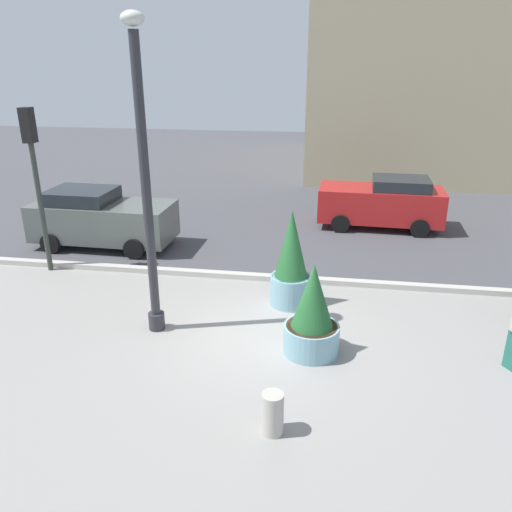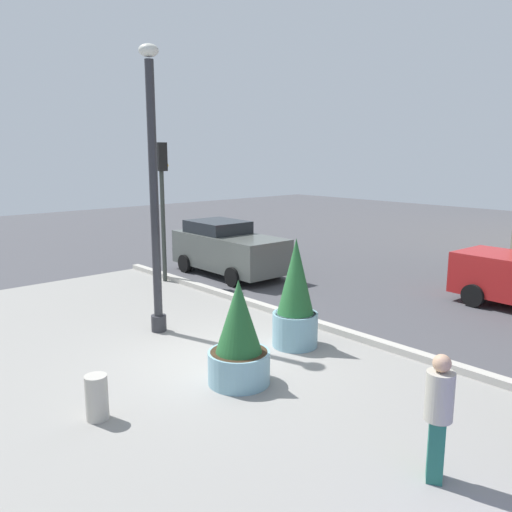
{
  "view_description": "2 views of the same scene",
  "coord_description": "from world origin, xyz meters",
  "px_view_note": "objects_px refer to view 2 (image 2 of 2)",
  "views": [
    {
      "loc": [
        1.39,
        -9.54,
        5.69
      ],
      "look_at": [
        -0.29,
        1.15,
        1.48
      ],
      "focal_mm": 35.48,
      "sensor_mm": 36.0,
      "label": 1
    },
    {
      "loc": [
        8.03,
        -6.19,
        4.18
      ],
      "look_at": [
        -0.65,
        1.63,
        1.89
      ],
      "focal_mm": 36.54,
      "sensor_mm": 36.0,
      "label": 2
    }
  ],
  "objects_px": {
    "traffic_light_corner": "(162,189)",
    "pedestrian_crossing": "(438,411)",
    "car_intersection": "(228,248)",
    "lamp_post": "(154,199)",
    "potted_plant_near_right": "(295,299)",
    "potted_plant_mid_plaza": "(239,340)",
    "concrete_bollard": "(97,398)"
  },
  "relations": [
    {
      "from": "traffic_light_corner",
      "to": "pedestrian_crossing",
      "type": "xyz_separation_m",
      "value": [
        11.63,
        -3.26,
        -2.09
      ]
    },
    {
      "from": "traffic_light_corner",
      "to": "pedestrian_crossing",
      "type": "height_order",
      "value": "traffic_light_corner"
    },
    {
      "from": "lamp_post",
      "to": "car_intersection",
      "type": "distance_m",
      "value": 6.56
    },
    {
      "from": "lamp_post",
      "to": "traffic_light_corner",
      "type": "relative_size",
      "value": 1.44
    },
    {
      "from": "potted_plant_near_right",
      "to": "concrete_bollard",
      "type": "distance_m",
      "value": 4.76
    },
    {
      "from": "potted_plant_mid_plaza",
      "to": "pedestrian_crossing",
      "type": "height_order",
      "value": "potted_plant_mid_plaza"
    },
    {
      "from": "potted_plant_mid_plaza",
      "to": "concrete_bollard",
      "type": "xyz_separation_m",
      "value": [
        -0.48,
        -2.55,
        -0.47
      ]
    },
    {
      "from": "potted_plant_mid_plaza",
      "to": "car_intersection",
      "type": "distance_m",
      "value": 8.92
    },
    {
      "from": "lamp_post",
      "to": "traffic_light_corner",
      "type": "bearing_deg",
      "value": 146.06
    },
    {
      "from": "traffic_light_corner",
      "to": "car_intersection",
      "type": "xyz_separation_m",
      "value": [
        0.63,
        2.2,
        -2.13
      ]
    },
    {
      "from": "lamp_post",
      "to": "pedestrian_crossing",
      "type": "relative_size",
      "value": 3.77
    },
    {
      "from": "concrete_bollard",
      "to": "potted_plant_mid_plaza",
      "type": "bearing_deg",
      "value": 79.31
    },
    {
      "from": "concrete_bollard",
      "to": "pedestrian_crossing",
      "type": "relative_size",
      "value": 0.43
    },
    {
      "from": "lamp_post",
      "to": "traffic_light_corner",
      "type": "xyz_separation_m",
      "value": [
        -4.2,
        2.83,
        -0.13
      ]
    },
    {
      "from": "traffic_light_corner",
      "to": "pedestrian_crossing",
      "type": "bearing_deg",
      "value": -15.65
    },
    {
      "from": "lamp_post",
      "to": "potted_plant_mid_plaza",
      "type": "xyz_separation_m",
      "value": [
        3.49,
        -0.43,
        -2.34
      ]
    },
    {
      "from": "lamp_post",
      "to": "car_intersection",
      "type": "relative_size",
      "value": 1.45
    },
    {
      "from": "traffic_light_corner",
      "to": "pedestrian_crossing",
      "type": "relative_size",
      "value": 2.62
    },
    {
      "from": "lamp_post",
      "to": "car_intersection",
      "type": "bearing_deg",
      "value": 125.4
    },
    {
      "from": "potted_plant_mid_plaza",
      "to": "potted_plant_near_right",
      "type": "bearing_deg",
      "value": 106.36
    },
    {
      "from": "potted_plant_near_right",
      "to": "potted_plant_mid_plaza",
      "type": "height_order",
      "value": "potted_plant_near_right"
    },
    {
      "from": "lamp_post",
      "to": "potted_plant_near_right",
      "type": "bearing_deg",
      "value": 31.07
    },
    {
      "from": "traffic_light_corner",
      "to": "lamp_post",
      "type": "bearing_deg",
      "value": -33.94
    },
    {
      "from": "potted_plant_mid_plaza",
      "to": "pedestrian_crossing",
      "type": "bearing_deg",
      "value": 0.01
    },
    {
      "from": "potted_plant_near_right",
      "to": "pedestrian_crossing",
      "type": "bearing_deg",
      "value": -25.19
    },
    {
      "from": "potted_plant_mid_plaza",
      "to": "traffic_light_corner",
      "type": "bearing_deg",
      "value": 157.03
    },
    {
      "from": "concrete_bollard",
      "to": "pedestrian_crossing",
      "type": "distance_m",
      "value": 5.14
    },
    {
      "from": "lamp_post",
      "to": "potted_plant_mid_plaza",
      "type": "bearing_deg",
      "value": -7.04
    },
    {
      "from": "potted_plant_near_right",
      "to": "concrete_bollard",
      "type": "relative_size",
      "value": 3.23
    },
    {
      "from": "concrete_bollard",
      "to": "pedestrian_crossing",
      "type": "height_order",
      "value": "pedestrian_crossing"
    },
    {
      "from": "concrete_bollard",
      "to": "traffic_light_corner",
      "type": "bearing_deg",
      "value": 141.11
    },
    {
      "from": "concrete_bollard",
      "to": "car_intersection",
      "type": "relative_size",
      "value": 0.17
    }
  ]
}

